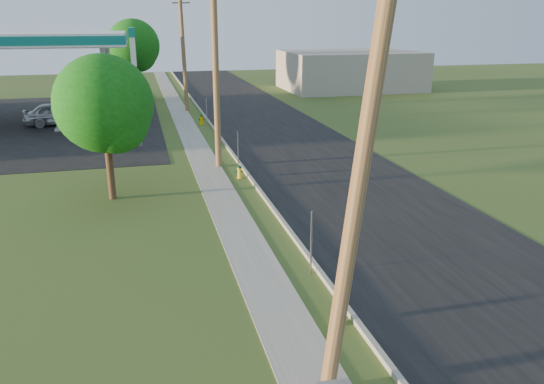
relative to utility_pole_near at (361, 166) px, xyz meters
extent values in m
plane|color=#3A511F|center=(0.60, 1.00, -4.80)|extent=(140.00, 140.00, 0.00)
cube|color=black|center=(5.10, 11.00, -4.79)|extent=(8.00, 120.00, 0.02)
cube|color=gray|center=(1.10, 11.00, -4.73)|extent=(0.15, 120.00, 0.15)
cube|color=gray|center=(-0.65, 11.00, -4.79)|extent=(1.50, 120.00, 0.03)
cylinder|color=brown|center=(0.00, 0.00, -0.05)|extent=(1.31, 0.32, 9.48)
cylinder|color=brown|center=(0.00, 18.00, 0.10)|extent=(0.32, 0.32, 9.80)
cylinder|color=brown|center=(0.00, 36.00, -0.05)|extent=(0.49, 0.32, 9.50)
cube|color=brown|center=(0.00, 36.00, 3.70)|extent=(1.40, 0.10, 0.12)
cube|color=gray|center=(0.85, 5.20, -3.80)|extent=(0.05, 0.04, 2.00)
cube|color=gray|center=(0.85, 17.00, -3.80)|extent=(0.05, 0.04, 2.00)
cube|color=gray|center=(0.85, 29.20, -3.80)|extent=(0.05, 0.04, 2.00)
cylinder|color=silver|center=(-5.90, 29.70, -2.05)|extent=(0.36, 0.36, 5.50)
cylinder|color=silver|center=(-5.90, 36.30, -2.05)|extent=(0.36, 0.36, 5.50)
cube|color=gray|center=(-8.90, 31.00, -4.71)|extent=(1.20, 3.20, 0.18)
cube|color=#9EA0A3|center=(-8.90, 31.00, -3.75)|extent=(0.90, 0.50, 1.70)
cube|color=#0D6B66|center=(-8.90, 31.00, -3.75)|extent=(0.94, 0.40, 1.50)
cube|color=black|center=(-8.90, 30.73, -3.50)|extent=(0.50, 0.02, 0.40)
cube|color=gray|center=(-8.90, 35.00, -4.71)|extent=(1.20, 3.20, 0.18)
cube|color=#9EA0A3|center=(-8.90, 35.00, -3.75)|extent=(0.90, 0.50, 1.70)
cube|color=#0D6B66|center=(-8.90, 35.00, -3.75)|extent=(0.94, 0.40, 1.50)
cube|color=black|center=(-8.90, 34.73, -3.50)|extent=(0.50, 0.02, 0.40)
cylinder|color=gray|center=(-3.90, 23.50, -2.30)|extent=(0.24, 0.24, 5.00)
cube|color=silver|center=(-3.90, 23.50, 1.00)|extent=(0.30, 2.00, 2.00)
cube|color=#0D6B66|center=(-3.90, 23.50, 1.80)|extent=(0.34, 2.04, 0.50)
cube|color=#9F958A|center=(18.60, 46.00, -2.80)|extent=(14.00, 10.00, 4.00)
cylinder|color=#3C2718|center=(-5.19, 13.94, -3.25)|extent=(0.30, 0.30, 3.12)
sphere|color=#0E5410|center=(-5.19, 13.94, -0.75)|extent=(3.99, 3.99, 3.99)
sphere|color=#0E5410|center=(-4.79, 13.64, -1.38)|extent=(2.74, 2.74, 2.74)
cylinder|color=#3C2718|center=(-3.89, 44.51, -2.91)|extent=(0.30, 0.30, 3.79)
sphere|color=#0E5410|center=(-3.89, 44.51, 0.13)|extent=(4.86, 4.86, 4.86)
sphere|color=#0E5410|center=(-3.49, 44.21, -0.63)|extent=(3.34, 3.34, 3.34)
cylinder|color=yellow|center=(0.68, 2.36, -4.78)|extent=(0.26, 0.26, 0.06)
cylinder|color=yellow|center=(0.68, 2.36, -4.53)|extent=(0.20, 0.20, 0.55)
cylinder|color=yellow|center=(0.68, 2.36, -4.29)|extent=(0.26, 0.26, 0.04)
sphere|color=#063B11|center=(0.68, 2.36, -4.25)|extent=(0.21, 0.21, 0.21)
cylinder|color=#063B11|center=(0.68, 2.36, -4.14)|extent=(0.05, 0.05, 0.06)
cylinder|color=#063B11|center=(0.73, 2.23, -4.45)|extent=(0.13, 0.14, 0.10)
cylinder|color=#063B11|center=(0.56, 2.31, -4.45)|extent=(0.11, 0.11, 0.08)
cylinder|color=#063B11|center=(0.80, 2.40, -4.45)|extent=(0.11, 0.11, 0.08)
cylinder|color=yellow|center=(0.64, 15.60, -4.78)|extent=(0.25, 0.25, 0.05)
cylinder|color=yellow|center=(0.64, 15.60, -4.54)|extent=(0.19, 0.19, 0.53)
cylinder|color=yellow|center=(0.64, 15.60, -4.31)|extent=(0.25, 0.25, 0.04)
sphere|color=#06311B|center=(0.64, 15.60, -4.27)|extent=(0.20, 0.20, 0.20)
cylinder|color=#06311B|center=(0.64, 15.60, -4.17)|extent=(0.04, 0.04, 0.05)
cylinder|color=#06311B|center=(0.59, 15.49, -4.47)|extent=(0.13, 0.14, 0.10)
cylinder|color=#06311B|center=(0.53, 15.65, -4.47)|extent=(0.11, 0.11, 0.08)
cylinder|color=#06311B|center=(0.76, 15.55, -4.47)|extent=(0.11, 0.11, 0.08)
cylinder|color=#E1B300|center=(0.51, 29.60, -4.77)|extent=(0.29, 0.29, 0.06)
cylinder|color=#E1B300|center=(0.51, 29.60, -4.50)|extent=(0.23, 0.23, 0.62)
cylinder|color=#E1B300|center=(0.51, 29.60, -4.23)|extent=(0.29, 0.29, 0.04)
sphere|color=#0D3815|center=(0.51, 29.60, -4.19)|extent=(0.24, 0.24, 0.24)
cylinder|color=#0D3815|center=(0.51, 29.60, -4.06)|extent=(0.05, 0.05, 0.06)
cylinder|color=#0D3815|center=(0.53, 29.46, -4.41)|extent=(0.13, 0.14, 0.11)
cylinder|color=#0D3815|center=(0.36, 29.58, -4.41)|extent=(0.12, 0.11, 0.09)
cylinder|color=#0D3815|center=(0.65, 29.63, -4.41)|extent=(0.12, 0.11, 0.09)
imported|color=#A5A7AC|center=(-9.42, 32.00, -3.98)|extent=(5.03, 2.49, 1.65)
camera|label=1|loc=(-3.80, -8.53, 2.52)|focal=35.00mm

